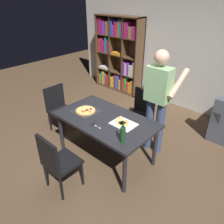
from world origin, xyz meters
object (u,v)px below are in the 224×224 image
chair_left_end (59,106)px  kitchen_scissors (95,125)px  dining_table (106,123)px  wine_bottle (123,134)px  person_serving_pizza (158,98)px  chair_far_side (140,110)px  bookshelf (119,55)px  pepperoni_pizza_on_tray (86,111)px  chair_near_camera (56,161)px

chair_left_end → kitchen_scissors: chair_left_end is taller
dining_table → wine_bottle: (0.58, -0.28, 0.20)m
wine_bottle → kitchen_scissors: (-0.56, 0.03, -0.11)m
person_serving_pizza → chair_far_side: bearing=154.4°
dining_table → chair_left_end: bearing=180.0°
person_serving_pizza → bookshelf: bearing=143.5°
chair_left_end → person_serving_pizza: (1.73, 0.72, 0.49)m
chair_far_side → person_serving_pizza: person_serving_pizza is taller
chair_left_end → kitchen_scissors: 1.34m
person_serving_pizza → wine_bottle: bearing=-83.2°
bookshelf → person_serving_pizza: bearing=-36.5°
chair_left_end → bookshelf: 2.47m
kitchen_scissors → dining_table: bearing=94.7°
chair_left_end → pepperoni_pizza_on_tray: bearing=-4.1°
dining_table → kitchen_scissors: bearing=-85.3°
pepperoni_pizza_on_tray → chair_near_camera: bearing=-66.2°
chair_left_end → pepperoni_pizza_on_tray: (0.88, -0.06, 0.25)m
dining_table → kitchen_scissors: size_ratio=8.04×
dining_table → chair_left_end: size_ratio=1.74×
chair_near_camera → chair_left_end: 1.58m
chair_near_camera → kitchen_scissors: 0.73m
person_serving_pizza → kitchen_scissors: bearing=-114.4°
chair_near_camera → bookshelf: 3.78m
person_serving_pizza → pepperoni_pizza_on_tray: person_serving_pizza is taller
chair_far_side → bookshelf: bearing=141.1°
pepperoni_pizza_on_tray → kitchen_scissors: bearing=-24.8°
pepperoni_pizza_on_tray → wine_bottle: bearing=-12.5°
chair_near_camera → chair_far_side: bearing=90.0°
chair_near_camera → pepperoni_pizza_on_tray: (-0.39, 0.87, 0.25)m
bookshelf → kitchen_scissors: bearing=-55.5°
dining_table → pepperoni_pizza_on_tray: bearing=-170.6°
wine_bottle → chair_left_end: bearing=171.4°
person_serving_pizza → wine_bottle: size_ratio=5.54×
chair_far_side → kitchen_scissors: 1.21m
chair_near_camera → chair_far_side: same height
dining_table → chair_far_side: 0.95m
bookshelf → kitchen_scissors: 3.19m
chair_far_side → chair_left_end: (-1.27, -0.94, 0.00)m
bookshelf → person_serving_pizza: bookshelf is taller
chair_left_end → bookshelf: (-0.51, 2.37, 0.44)m
chair_far_side → pepperoni_pizza_on_tray: (-0.39, -1.00, 0.25)m
chair_left_end → wine_bottle: 1.90m
dining_table → kitchen_scissors: kitchen_scissors is taller
bookshelf → kitchen_scissors: size_ratio=10.02×
kitchen_scissors → bookshelf: bearing=124.5°
person_serving_pizza → chair_near_camera: bearing=-105.5°
chair_far_side → dining_table: bearing=-90.0°
chair_far_side → bookshelf: (-1.78, 1.44, 0.44)m
bookshelf → person_serving_pizza: (2.24, -1.66, 0.05)m
chair_far_side → pepperoni_pizza_on_tray: size_ratio=2.36×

